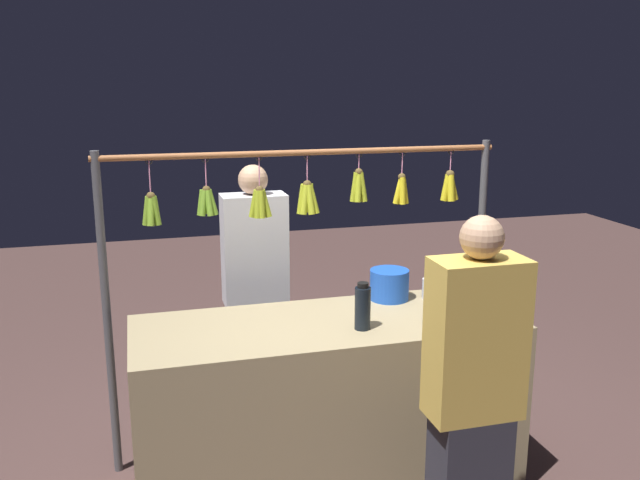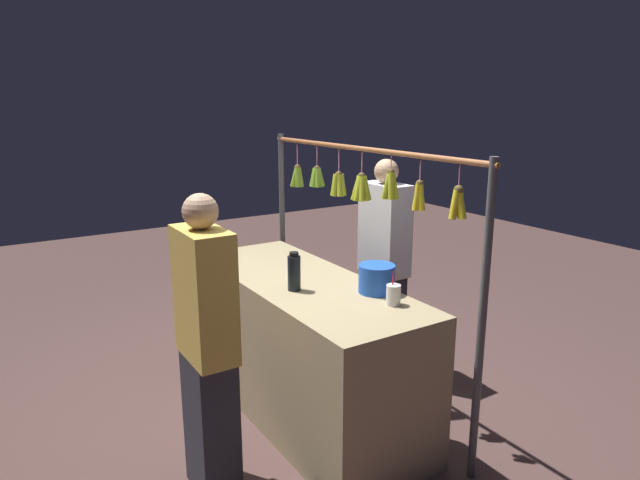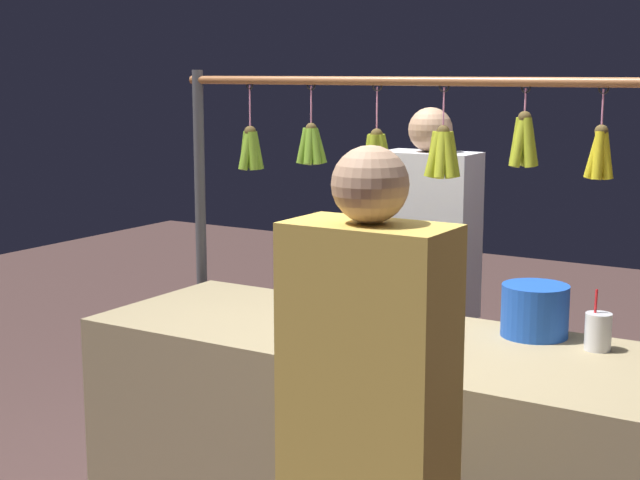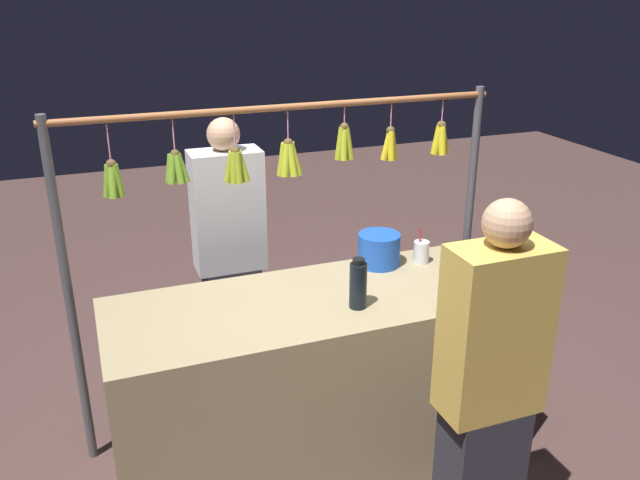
{
  "view_description": "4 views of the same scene",
  "coord_description": "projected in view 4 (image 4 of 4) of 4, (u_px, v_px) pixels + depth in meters",
  "views": [
    {
      "loc": [
        0.89,
        3.09,
        2.11
      ],
      "look_at": [
        0.04,
        0.0,
        1.34
      ],
      "focal_mm": 38.19,
      "sensor_mm": 36.0,
      "label": 1
    },
    {
      "loc": [
        -2.91,
        1.71,
        2.02
      ],
      "look_at": [
        -0.2,
        0.0,
        1.22
      ],
      "focal_mm": 31.59,
      "sensor_mm": 36.0,
      "label": 2
    },
    {
      "loc": [
        -1.39,
        2.64,
        1.75
      ],
      "look_at": [
        0.23,
        0.0,
        1.21
      ],
      "focal_mm": 53.8,
      "sensor_mm": 36.0,
      "label": 3
    },
    {
      "loc": [
        0.95,
        2.54,
        2.29
      ],
      "look_at": [
        -0.01,
        0.0,
        1.2
      ],
      "focal_mm": 37.0,
      "sensor_mm": 36.0,
      "label": 4
    }
  ],
  "objects": [
    {
      "name": "market_counter",
      "position": [
        318.0,
        383.0,
        3.19
      ],
      "size": [
        1.94,
        0.72,
        0.92
      ],
      "primitive_type": "cube",
      "color": "tan",
      "rests_on": "ground"
    },
    {
      "name": "water_bottle",
      "position": [
        358.0,
        284.0,
        2.9
      ],
      "size": [
        0.08,
        0.08,
        0.23
      ],
      "color": "black",
      "rests_on": "market_counter"
    },
    {
      "name": "display_rack",
      "position": [
        286.0,
        197.0,
        3.27
      ],
      "size": [
        2.2,
        0.14,
        1.76
      ],
      "color": "#4C4C51",
      "rests_on": "ground"
    },
    {
      "name": "ground_plane",
      "position": [
        318.0,
        459.0,
        3.36
      ],
      "size": [
        12.0,
        12.0,
        0.0
      ],
      "primitive_type": "plane",
      "color": "#4E3633"
    },
    {
      "name": "drink_cup",
      "position": [
        421.0,
        252.0,
        3.39
      ],
      "size": [
        0.08,
        0.08,
        0.19
      ],
      "color": "silver",
      "rests_on": "market_counter"
    },
    {
      "name": "vendor_person",
      "position": [
        230.0,
        262.0,
        3.71
      ],
      "size": [
        0.38,
        0.21,
        1.61
      ],
      "color": "#2D2D38",
      "rests_on": "ground"
    },
    {
      "name": "customer_person",
      "position": [
        487.0,
        400.0,
        2.51
      ],
      "size": [
        0.38,
        0.21,
        1.59
      ],
      "color": "#2D2D38",
      "rests_on": "ground"
    },
    {
      "name": "blue_bucket",
      "position": [
        379.0,
        249.0,
        3.35
      ],
      "size": [
        0.21,
        0.21,
        0.17
      ],
      "primitive_type": "cylinder",
      "color": "blue",
      "rests_on": "market_counter"
    }
  ]
}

